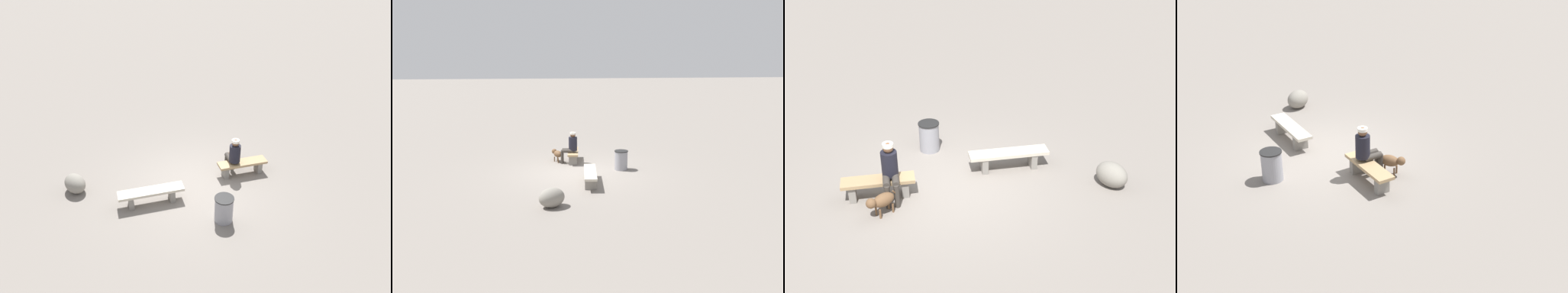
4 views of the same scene
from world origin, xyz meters
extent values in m
cube|color=gray|center=(0.00, 0.00, -0.03)|extent=(210.00, 210.00, 0.06)
cube|color=gray|center=(-2.03, -0.19, 0.18)|extent=(0.20, 0.39, 0.37)
cube|color=gray|center=(-0.89, -0.37, 0.18)|extent=(0.20, 0.39, 0.37)
cube|color=beige|center=(-1.46, -0.28, 0.40)|extent=(1.88, 0.69, 0.08)
cube|color=gray|center=(1.03, -0.05, 0.19)|extent=(0.20, 0.34, 0.38)
cube|color=gray|center=(2.12, -0.23, 0.19)|extent=(0.20, 0.34, 0.38)
cube|color=#A3845B|center=(1.57, -0.14, 0.41)|extent=(1.58, 0.65, 0.07)
cylinder|color=black|center=(1.31, -0.10, 0.80)|extent=(0.34, 0.34, 0.55)
sphere|color=brown|center=(1.31, -0.10, 1.17)|extent=(0.22, 0.22, 0.22)
cylinder|color=silver|center=(1.31, -0.10, 1.23)|extent=(0.23, 0.23, 0.08)
cylinder|color=#38332D|center=(1.44, 0.10, 0.52)|extent=(0.22, 0.46, 0.15)
cylinder|color=#38332D|center=(1.47, 0.32, 0.26)|extent=(0.11, 0.11, 0.52)
cylinder|color=#38332D|center=(1.25, 0.13, 0.52)|extent=(0.22, 0.46, 0.15)
cylinder|color=#38332D|center=(1.29, 0.35, 0.26)|extent=(0.11, 0.11, 0.52)
ellipsoid|color=brown|center=(1.59, 0.49, 0.34)|extent=(0.55, 0.44, 0.27)
sphere|color=brown|center=(1.85, 0.61, 0.39)|extent=(0.21, 0.21, 0.21)
cylinder|color=brown|center=(1.70, 0.62, 0.10)|extent=(0.04, 0.04, 0.20)
cylinder|color=brown|center=(1.76, 0.49, 0.10)|extent=(0.04, 0.04, 0.20)
cylinder|color=brown|center=(1.42, 0.50, 0.10)|extent=(0.04, 0.04, 0.20)
cylinder|color=brown|center=(1.48, 0.36, 0.10)|extent=(0.04, 0.04, 0.20)
cylinder|color=brown|center=(1.33, 0.38, 0.38)|extent=(0.12, 0.08, 0.15)
cylinder|color=gray|center=(0.02, -1.76, 0.35)|extent=(0.48, 0.48, 0.71)
cylinder|color=black|center=(0.02, -1.76, 0.72)|extent=(0.51, 0.51, 0.03)
ellipsoid|color=gray|center=(-3.30, 1.17, 0.28)|extent=(0.75, 0.88, 0.55)
camera|label=1|loc=(-3.75, -8.04, 6.67)|focal=33.45mm
camera|label=2|loc=(-12.97, 1.93, 3.87)|focal=33.58mm
camera|label=3|loc=(2.72, 9.19, 6.31)|focal=47.59mm
camera|label=4|loc=(9.50, -6.93, 6.13)|focal=47.88mm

